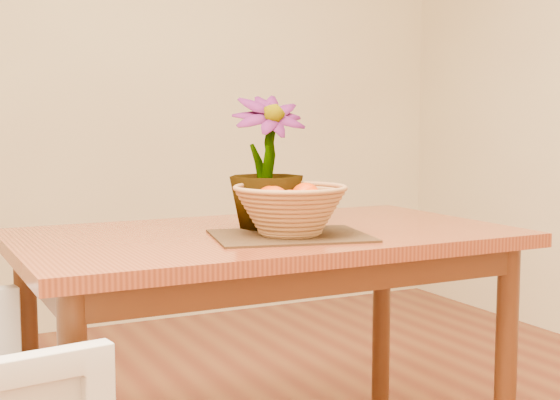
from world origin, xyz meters
name	(u,v)px	position (x,y,z in m)	size (l,w,h in m)	color
wall_back	(97,62)	(0.00, 2.25, 1.35)	(4.00, 0.02, 2.70)	#FAEBBE
table	(266,261)	(0.00, 0.30, 0.66)	(1.40, 0.80, 0.75)	brown
placemat	(290,236)	(0.01, 0.17, 0.75)	(0.41, 0.31, 0.01)	#3A2515
wicker_basket	(290,212)	(0.01, 0.17, 0.82)	(0.31, 0.31, 0.13)	#A87346
orange_pile	(290,201)	(0.01, 0.17, 0.85)	(0.21, 0.20, 0.08)	#E14503
potted_plant	(267,163)	(0.02, 0.33, 0.94)	(0.22, 0.22, 0.39)	#1B4814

